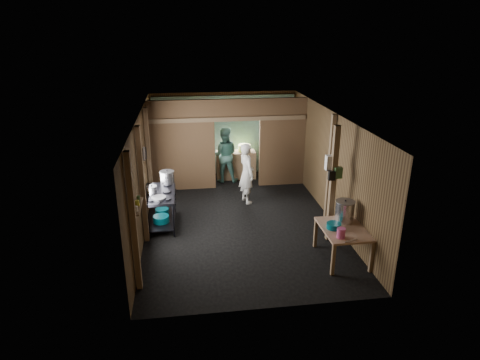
{
  "coord_description": "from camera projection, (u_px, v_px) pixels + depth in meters",
  "views": [
    {
      "loc": [
        -1.23,
        -9.15,
        4.48
      ],
      "look_at": [
        0.0,
        -0.2,
        1.1
      ],
      "focal_mm": 30.8,
      "sensor_mm": 36.0,
      "label": 1
    }
  ],
  "objects": [
    {
      "name": "back_counter",
      "position": [
        236.0,
        165.0,
        12.84
      ],
      "size": [
        1.2,
        0.5,
        0.85
      ],
      "primitive_type": "cube",
      "color": "#756344",
      "rests_on": "floor"
    },
    {
      "name": "turquoise_panel",
      "position": [
        224.0,
        135.0,
        12.97
      ],
      "size": [
        4.4,
        0.06,
        2.5
      ],
      "primitive_type": "cube",
      "color": "#6FA3A2",
      "rests_on": "wall_back"
    },
    {
      "name": "frying_pan",
      "position": [
        159.0,
        198.0,
        9.22
      ],
      "size": [
        0.37,
        0.57,
        0.07
      ],
      "primitive_type": null,
      "rotation": [
        0.0,
        0.0,
        -0.07
      ],
      "color": "gray",
      "rests_on": "gas_range"
    },
    {
      "name": "stove_pot_large",
      "position": [
        167.0,
        178.0,
        10.08
      ],
      "size": [
        0.39,
        0.39,
        0.35
      ],
      "primitive_type": null,
      "rotation": [
        0.0,
        0.0,
        -0.11
      ],
      "color": "silver",
      "rests_on": "gas_range"
    },
    {
      "name": "wash_basin",
      "position": [
        334.0,
        226.0,
        8.21
      ],
      "size": [
        0.37,
        0.37,
        0.11
      ],
      "primitive_type": "cylinder",
      "rotation": [
        0.0,
        0.0,
        0.33
      ],
      "color": "#045C69",
      "rests_on": "prep_table"
    },
    {
      "name": "pan_lid_big",
      "position": [
        144.0,
        154.0,
        9.73
      ],
      "size": [
        0.03,
        0.34,
        0.34
      ],
      "primitive_type": "cylinder",
      "rotation": [
        0.0,
        1.57,
        0.0
      ],
      "color": "gray",
      "rests_on": "wall_left"
    },
    {
      "name": "stock_pot",
      "position": [
        345.0,
        212.0,
        8.46
      ],
      "size": [
        0.49,
        0.49,
        0.47
      ],
      "primitive_type": null,
      "rotation": [
        0.0,
        0.0,
        -0.26
      ],
      "color": "silver",
      "rests_on": "prep_table"
    },
    {
      "name": "red_cup",
      "position": [
        229.0,
        150.0,
        12.64
      ],
      "size": [
        0.12,
        0.12,
        0.15
      ],
      "primitive_type": "cylinder",
      "color": "maroon",
      "rests_on": "back_counter"
    },
    {
      "name": "jar_yellow",
      "position": [
        137.0,
        203.0,
        7.48
      ],
      "size": [
        0.08,
        0.08,
        0.1
      ],
      "primitive_type": "cylinder",
      "color": "gold",
      "rests_on": "wall_shelf"
    },
    {
      "name": "pan_lid_small",
      "position": [
        146.0,
        153.0,
        10.13
      ],
      "size": [
        0.03,
        0.3,
        0.3
      ],
      "primitive_type": "cylinder",
      "rotation": [
        0.0,
        1.57,
        0.0
      ],
      "color": "black",
      "rests_on": "wall_left"
    },
    {
      "name": "pink_bucket",
      "position": [
        341.0,
        233.0,
        7.83
      ],
      "size": [
        0.16,
        0.16,
        0.2
      ],
      "primitive_type": "cylinder",
      "rotation": [
        0.0,
        0.0,
        0.0
      ],
      "color": "#CE4E8F",
      "rests_on": "prep_table"
    },
    {
      "name": "worker_back",
      "position": [
        224.0,
        155.0,
        12.41
      ],
      "size": [
        0.9,
        0.74,
        1.68
      ],
      "primitive_type": "imported",
      "rotation": [
        0.0,
        0.0,
        3.0
      ],
      "color": "slate",
      "rests_on": "floor"
    },
    {
      "name": "blue_tub_back",
      "position": [
        162.0,
        211.0,
        10.08
      ],
      "size": [
        0.32,
        0.32,
        0.13
      ],
      "primitive_type": "cylinder",
      "color": "#045C69",
      "rests_on": "gas_range"
    },
    {
      "name": "cross_beam",
      "position": [
        229.0,
        119.0,
        11.49
      ],
      "size": [
        4.4,
        0.12,
        0.12
      ],
      "primitive_type": "cube",
      "color": "#756344",
      "rests_on": "wall_left"
    },
    {
      "name": "partition_header",
      "position": [
        237.0,
        110.0,
        11.48
      ],
      "size": [
        1.3,
        0.1,
        0.6
      ],
      "primitive_type": "cube",
      "color": "brown",
      "rests_on": "wall_back"
    },
    {
      "name": "wall_left",
      "position": [
        142.0,
        174.0,
        9.47
      ],
      "size": [
        0.0,
        7.0,
        2.6
      ],
      "primitive_type": "cube",
      "color": "brown",
      "rests_on": "ground"
    },
    {
      "name": "gas_range",
      "position": [
        161.0,
        209.0,
        9.75
      ],
      "size": [
        0.73,
        1.42,
        0.84
      ],
      "primitive_type": null,
      "color": "black",
      "rests_on": "floor"
    },
    {
      "name": "wall_clock",
      "position": [
        232.0,
        115.0,
        12.74
      ],
      "size": [
        0.2,
        0.03,
        0.2
      ],
      "primitive_type": "cylinder",
      "rotation": [
        1.57,
        0.0,
        0.0
      ],
      "color": "white",
      "rests_on": "wall_back"
    },
    {
      "name": "post_left_a",
      "position": [
        133.0,
        224.0,
        7.07
      ],
      "size": [
        0.1,
        0.12,
        2.6
      ],
      "primitive_type": "cube",
      "color": "#756344",
      "rests_on": "floor"
    },
    {
      "name": "ceiling",
      "position": [
        239.0,
        115.0,
        9.3
      ],
      "size": [
        4.5,
        7.0,
        0.0
      ],
      "primitive_type": "cube",
      "color": "#302C28",
      "rests_on": "ground"
    },
    {
      "name": "stove_pot_med",
      "position": [
        152.0,
        190.0,
        9.49
      ],
      "size": [
        0.29,
        0.29,
        0.22
      ],
      "primitive_type": null,
      "rotation": [
        0.0,
        0.0,
        -0.22
      ],
      "color": "silver",
      "rests_on": "gas_range"
    },
    {
      "name": "floor",
      "position": [
        239.0,
        219.0,
        10.22
      ],
      "size": [
        4.5,
        7.0,
        0.0
      ],
      "primitive_type": "cube",
      "color": "black",
      "rests_on": "ground"
    },
    {
      "name": "wall_shelf",
      "position": [
        138.0,
        206.0,
        7.5
      ],
      "size": [
        0.14,
        0.8,
        0.03
      ],
      "primitive_type": "cube",
      "color": "#756344",
      "rests_on": "wall_left"
    },
    {
      "name": "bag_black",
      "position": [
        332.0,
        175.0,
        8.62
      ],
      "size": [
        0.14,
        0.1,
        0.2
      ],
      "primitive_type": "cube",
      "color": "black",
      "rests_on": "post_free"
    },
    {
      "name": "wall_front",
      "position": [
        268.0,
        241.0,
        6.51
      ],
      "size": [
        4.5,
        0.0,
        2.6
      ],
      "primitive_type": "cube",
      "color": "brown",
      "rests_on": "ground"
    },
    {
      "name": "knife",
      "position": [
        351.0,
        241.0,
        7.74
      ],
      "size": [
        0.3,
        0.11,
        0.01
      ],
      "primitive_type": "cube",
      "rotation": [
        0.0,
        0.0,
        0.26
      ],
      "color": "silver",
      "rests_on": "prep_table"
    },
    {
      "name": "cook",
      "position": [
        247.0,
        173.0,
        10.92
      ],
      "size": [
        0.54,
        0.68,
        1.64
      ],
      "primitive_type": "imported",
      "rotation": [
        0.0,
        0.0,
        1.86
      ],
      "color": "silver",
      "rests_on": "floor"
    },
    {
      "name": "wall_back",
      "position": [
        224.0,
        133.0,
        13.01
      ],
      "size": [
        4.5,
        0.0,
        2.6
      ],
      "primitive_type": "cube",
      "color": "brown",
      "rests_on": "ground"
    },
    {
      "name": "yellow_tub",
      "position": [
        244.0,
        148.0,
        12.69
      ],
      "size": [
        0.38,
        0.38,
        0.21
      ],
      "primitive_type": "cylinder",
      "color": "gold",
      "rests_on": "back_counter"
    },
    {
      "name": "wall_right",
      "position": [
        330.0,
        165.0,
        10.05
      ],
      "size": [
        0.0,
        7.0,
        2.6
      ],
      "primitive_type": "cube",
      "color": "brown",
      "rests_on": "ground"
    },
    {
      "name": "jar_green",
      "position": [
        138.0,
        198.0,
        7.69
      ],
      "size": [
        0.06,
        0.06,
        0.1
      ],
      "primitive_type": "cylinder",
      "color": "#375F32",
      "rests_on": "wall_shelf"
    },
    {
      "name": "jar_white",
      "position": [
        136.0,
        209.0,
        7.25
      ],
      "size": [
        0.07,
        0.07,
        0.1
      ],
      "primitive_type": "cylinder",
      "color": "white",
      "rests_on": "wall_shelf"
    },
    {
      "name": "blue_tub_front",
      "position": [
        161.0,
        219.0,
        9.65
      ],
      "size": [
        0.38,
        0.38,
        0.16
      ],
      "primitive_type": "cylinder",
      "color": "#045C69",
      "rests_on": "gas_range"
    },
    {
      "name": "partition_right",
      "position": [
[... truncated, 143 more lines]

